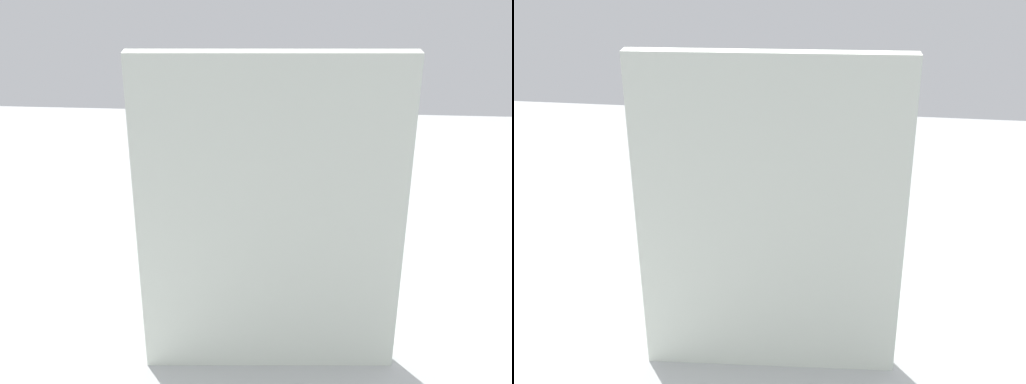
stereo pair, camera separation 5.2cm
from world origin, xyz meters
The scene contains 9 objects.
ground_plane centered at (0.00, 0.00, -1.50)cm, with size 180.00×140.00×3.00cm, color #ADB0B0.
fruit_bowl centered at (-2.87, -2.56, 2.80)cm, with size 26.63×26.63×5.59cm, color #4BA45D.
orange_front_left centered at (-8.21, 1.93, 9.25)cm, with size 7.31×7.31×7.31cm, color orange.
orange_front_right centered at (-8.24, -4.88, 9.25)cm, with size 7.31×7.31×7.31cm, color orange.
orange_center centered at (-0.38, -10.02, 9.25)cm, with size 7.31×7.31×7.31cm, color orange.
orange_back_left centered at (4.92, -4.96, 9.25)cm, with size 7.31×7.31×7.31cm, color orange.
orange_back_right centered at (1.06, 3.95, 9.25)cm, with size 7.31×7.31×7.31cm, color orange.
banana_bunch centered at (-0.65, -4.26, 9.79)cm, with size 17.27×16.75×8.40cm.
cutting_board centered at (-6.12, 23.10, 18.00)cm, with size 28.00×1.80×36.00cm, color white.
Camera 1 is at (-8.74, 84.88, 50.03)cm, focal length 46.73 mm.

